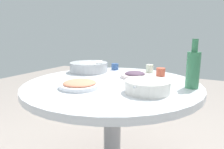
{
  "coord_description": "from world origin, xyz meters",
  "views": [
    {
      "loc": [
        1.14,
        0.61,
        1.07
      ],
      "look_at": [
        -0.03,
        -0.02,
        0.8
      ],
      "focal_mm": 31.64,
      "sensor_mm": 36.0,
      "label": 1
    }
  ],
  "objects_px": {
    "tea_cup_far": "(150,69)",
    "round_dining_table": "(112,97)",
    "green_bottle": "(193,69)",
    "dish_shrimp": "(80,84)",
    "rice_bowl": "(89,67)",
    "tea_cup_near": "(161,72)",
    "soup_bowl": "(147,87)",
    "dish_eggplant": "(135,75)",
    "tea_cup_side": "(115,67)"
  },
  "relations": [
    {
      "from": "dish_eggplant",
      "to": "dish_shrimp",
      "type": "distance_m",
      "value": 0.47
    },
    {
      "from": "rice_bowl",
      "to": "tea_cup_far",
      "type": "height_order",
      "value": "rice_bowl"
    },
    {
      "from": "rice_bowl",
      "to": "tea_cup_near",
      "type": "xyz_separation_m",
      "value": [
        -0.11,
        0.59,
        -0.01
      ]
    },
    {
      "from": "rice_bowl",
      "to": "green_bottle",
      "type": "bearing_deg",
      "value": 80.91
    },
    {
      "from": "green_bottle",
      "to": "tea_cup_far",
      "type": "height_order",
      "value": "green_bottle"
    },
    {
      "from": "round_dining_table",
      "to": "soup_bowl",
      "type": "bearing_deg",
      "value": 66.86
    },
    {
      "from": "dish_shrimp",
      "to": "dish_eggplant",
      "type": "bearing_deg",
      "value": 156.3
    },
    {
      "from": "soup_bowl",
      "to": "tea_cup_near",
      "type": "xyz_separation_m",
      "value": [
        -0.47,
        -0.05,
        -0.0
      ]
    },
    {
      "from": "dish_shrimp",
      "to": "tea_cup_far",
      "type": "height_order",
      "value": "tea_cup_far"
    },
    {
      "from": "dish_shrimp",
      "to": "tea_cup_side",
      "type": "distance_m",
      "value": 0.65
    },
    {
      "from": "rice_bowl",
      "to": "tea_cup_far",
      "type": "relative_size",
      "value": 4.78
    },
    {
      "from": "rice_bowl",
      "to": "dish_shrimp",
      "type": "distance_m",
      "value": 0.51
    },
    {
      "from": "round_dining_table",
      "to": "dish_shrimp",
      "type": "bearing_deg",
      "value": -26.01
    },
    {
      "from": "soup_bowl",
      "to": "tea_cup_near",
      "type": "height_order",
      "value": "soup_bowl"
    },
    {
      "from": "dish_shrimp",
      "to": "green_bottle",
      "type": "distance_m",
      "value": 0.68
    },
    {
      "from": "green_bottle",
      "to": "dish_shrimp",
      "type": "bearing_deg",
      "value": -62.39
    },
    {
      "from": "round_dining_table",
      "to": "green_bottle",
      "type": "bearing_deg",
      "value": 100.95
    },
    {
      "from": "tea_cup_far",
      "to": "round_dining_table",
      "type": "bearing_deg",
      "value": -14.94
    },
    {
      "from": "tea_cup_near",
      "to": "green_bottle",
      "type": "bearing_deg",
      "value": 45.51
    },
    {
      "from": "tea_cup_side",
      "to": "dish_eggplant",
      "type": "bearing_deg",
      "value": 52.12
    },
    {
      "from": "tea_cup_near",
      "to": "dish_shrimp",
      "type": "bearing_deg",
      "value": -31.66
    },
    {
      "from": "soup_bowl",
      "to": "dish_eggplant",
      "type": "height_order",
      "value": "soup_bowl"
    },
    {
      "from": "rice_bowl",
      "to": "round_dining_table",
      "type": "bearing_deg",
      "value": 56.62
    },
    {
      "from": "tea_cup_near",
      "to": "rice_bowl",
      "type": "bearing_deg",
      "value": -79.08
    },
    {
      "from": "dish_eggplant",
      "to": "dish_shrimp",
      "type": "relative_size",
      "value": 0.87
    },
    {
      "from": "tea_cup_far",
      "to": "tea_cup_side",
      "type": "relative_size",
      "value": 1.04
    },
    {
      "from": "soup_bowl",
      "to": "green_bottle",
      "type": "xyz_separation_m",
      "value": [
        -0.22,
        0.21,
        0.09
      ]
    },
    {
      "from": "dish_shrimp",
      "to": "tea_cup_near",
      "type": "xyz_separation_m",
      "value": [
        -0.56,
        0.35,
        0.01
      ]
    },
    {
      "from": "dish_eggplant",
      "to": "dish_shrimp",
      "type": "xyz_separation_m",
      "value": [
        0.43,
        -0.19,
        0.0
      ]
    },
    {
      "from": "rice_bowl",
      "to": "tea_cup_far",
      "type": "distance_m",
      "value": 0.52
    },
    {
      "from": "green_bottle",
      "to": "tea_cup_side",
      "type": "xyz_separation_m",
      "value": [
        -0.33,
        -0.69,
        -0.09
      ]
    },
    {
      "from": "tea_cup_side",
      "to": "soup_bowl",
      "type": "bearing_deg",
      "value": 41.44
    },
    {
      "from": "dish_eggplant",
      "to": "green_bottle",
      "type": "xyz_separation_m",
      "value": [
        0.11,
        0.41,
        0.1
      ]
    },
    {
      "from": "round_dining_table",
      "to": "soup_bowl",
      "type": "relative_size",
      "value": 4.28
    },
    {
      "from": "rice_bowl",
      "to": "tea_cup_side",
      "type": "bearing_deg",
      "value": 143.09
    },
    {
      "from": "green_bottle",
      "to": "tea_cup_near",
      "type": "xyz_separation_m",
      "value": [
        -0.25,
        -0.25,
        -0.09
      ]
    },
    {
      "from": "round_dining_table",
      "to": "green_bottle",
      "type": "xyz_separation_m",
      "value": [
        -0.1,
        0.49,
        0.23
      ]
    },
    {
      "from": "dish_shrimp",
      "to": "tea_cup_near",
      "type": "relative_size",
      "value": 3.69
    },
    {
      "from": "rice_bowl",
      "to": "soup_bowl",
      "type": "relative_size",
      "value": 1.18
    },
    {
      "from": "dish_eggplant",
      "to": "tea_cup_side",
      "type": "bearing_deg",
      "value": -127.88
    },
    {
      "from": "soup_bowl",
      "to": "tea_cup_side",
      "type": "xyz_separation_m",
      "value": [
        -0.55,
        -0.49,
        -0.0
      ]
    },
    {
      "from": "soup_bowl",
      "to": "green_bottle",
      "type": "relative_size",
      "value": 0.93
    },
    {
      "from": "tea_cup_near",
      "to": "tea_cup_side",
      "type": "relative_size",
      "value": 1.05
    },
    {
      "from": "round_dining_table",
      "to": "dish_shrimp",
      "type": "relative_size",
      "value": 4.68
    },
    {
      "from": "soup_bowl",
      "to": "tea_cup_far",
      "type": "bearing_deg",
      "value": -163.66
    },
    {
      "from": "rice_bowl",
      "to": "tea_cup_near",
      "type": "height_order",
      "value": "rice_bowl"
    },
    {
      "from": "round_dining_table",
      "to": "rice_bowl",
      "type": "relative_size",
      "value": 3.64
    },
    {
      "from": "green_bottle",
      "to": "soup_bowl",
      "type": "bearing_deg",
      "value": -43.42
    },
    {
      "from": "dish_eggplant",
      "to": "green_bottle",
      "type": "distance_m",
      "value": 0.44
    },
    {
      "from": "round_dining_table",
      "to": "rice_bowl",
      "type": "height_order",
      "value": "rice_bowl"
    }
  ]
}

